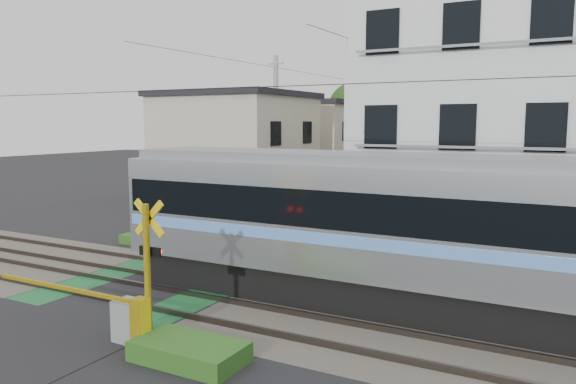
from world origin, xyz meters
The scene contains 12 objects.
ground centered at (0.00, 0.00, 0.00)m, with size 120.00×120.00×0.00m, color black.
track_bed centered at (0.00, 0.00, 0.04)m, with size 120.00×120.00×0.14m.
commuter_train centered at (8.59, 1.20, 2.05)m, with size 18.63×2.94×3.87m.
crossing_signal_near centered at (2.59, -3.65, 0.71)m, with size 4.74×0.65×3.09m.
crossing_signal_far centered at (-2.59, 3.65, 0.71)m, with size 4.74×0.65×3.09m.
apartment_block centered at (8.50, 9.49, 4.66)m, with size 10.20×8.36×9.30m.
houses_row centered at (0.25, 25.92, 3.24)m, with size 22.07×31.35×6.80m.
tree_hill centered at (0.35, 48.08, 5.48)m, with size 40.00×13.33×11.61m.
catenary centered at (6.00, 0.03, 3.70)m, with size 60.00×5.04×7.00m.
utility_poles centered at (-1.05, 23.01, 4.08)m, with size 7.90×42.00×8.00m.
pedestrian centered at (0.45, 26.54, 0.82)m, with size 0.60×0.39×1.64m, color #34313E.
weed_patches centered at (1.76, -0.09, 0.18)m, with size 10.25×8.80×0.40m.
Camera 1 is at (10.88, -12.09, 4.64)m, focal length 35.00 mm.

